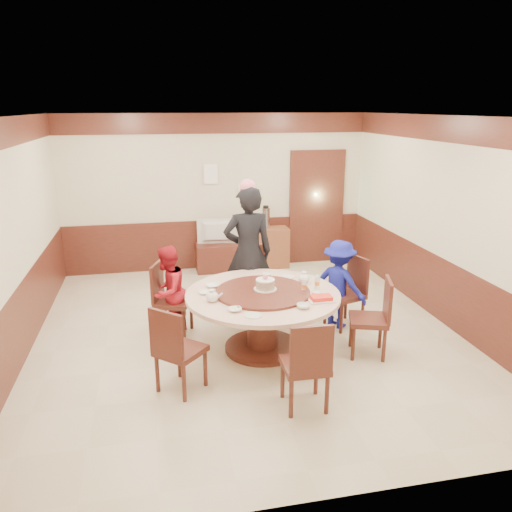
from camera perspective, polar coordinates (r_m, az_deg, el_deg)
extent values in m
plane|color=beige|center=(6.74, -0.94, -8.86)|extent=(6.00, 6.00, 0.00)
plane|color=silver|center=(6.08, -1.07, 15.68)|extent=(6.00, 6.00, 0.00)
cube|color=beige|center=(9.17, -4.54, 7.21)|extent=(5.50, 0.04, 2.80)
cube|color=beige|center=(3.52, 8.29, -8.94)|extent=(5.50, 0.04, 2.80)
cube|color=beige|center=(6.37, -26.10, 1.26)|extent=(0.04, 6.00, 2.80)
cube|color=beige|center=(7.28, 20.83, 3.65)|extent=(0.04, 6.00, 2.80)
cube|color=#4A1F17|center=(6.56, -0.96, -5.32)|extent=(5.50, 6.00, 0.90)
cube|color=#4A1F17|center=(6.08, -1.06, 14.03)|extent=(5.50, 6.00, 0.35)
cube|color=#4A1F17|center=(9.60, 6.91, 5.46)|extent=(1.05, 0.08, 2.18)
cube|color=#86CF93|center=(9.62, 6.87, 5.48)|extent=(0.88, 0.02, 2.05)
cylinder|color=#4A1F17|center=(6.33, 0.75, -10.35)|extent=(0.94, 0.94, 0.06)
cylinder|color=#4A1F17|center=(6.19, 0.76, -7.67)|extent=(0.37, 0.37, 0.65)
cylinder|color=beige|center=(6.05, 0.77, -4.48)|extent=(1.87, 1.87, 0.05)
cylinder|color=#4A1F17|center=(6.03, 0.78, -4.13)|extent=(1.14, 1.14, 0.03)
cube|color=#4A1F17|center=(6.91, 10.08, -4.42)|extent=(0.55, 0.55, 0.06)
cube|color=#4A1F17|center=(6.94, 11.55, -2.02)|extent=(0.16, 0.41, 0.50)
cube|color=#4A1F17|center=(7.00, 9.98, -6.25)|extent=(0.36, 0.36, 0.42)
cube|color=#4A1F17|center=(7.26, 0.17, -3.10)|extent=(0.48, 0.48, 0.06)
cube|color=#4A1F17|center=(7.36, -0.33, -0.59)|extent=(0.42, 0.08, 0.50)
cube|color=#4A1F17|center=(7.34, 0.17, -4.86)|extent=(0.36, 0.36, 0.42)
cube|color=#4A1F17|center=(6.66, -9.40, -5.19)|extent=(0.57, 0.57, 0.06)
cube|color=#4A1F17|center=(6.63, -11.24, -2.90)|extent=(0.18, 0.41, 0.50)
cube|color=#4A1F17|center=(6.75, -9.30, -7.08)|extent=(0.36, 0.36, 0.42)
cube|color=#4A1F17|center=(5.40, -8.61, -10.63)|extent=(0.62, 0.62, 0.06)
cube|color=#4A1F17|center=(5.14, -10.25, -8.84)|extent=(0.33, 0.32, 0.50)
cube|color=#4A1F17|center=(5.51, -8.50, -12.85)|extent=(0.36, 0.36, 0.42)
cube|color=#4A1F17|center=(5.08, 5.60, -12.34)|extent=(0.45, 0.45, 0.06)
cube|color=#4A1F17|center=(4.78, 6.38, -10.71)|extent=(0.42, 0.05, 0.50)
cube|color=#4A1F17|center=(5.20, 5.52, -14.65)|extent=(0.36, 0.36, 0.42)
cube|color=#4A1F17|center=(6.19, 12.71, -7.14)|extent=(0.56, 0.56, 0.06)
cube|color=#4A1F17|center=(6.12, 14.84, -4.86)|extent=(0.17, 0.41, 0.50)
cube|color=#4A1F17|center=(6.29, 12.57, -9.14)|extent=(0.36, 0.36, 0.42)
imported|color=black|center=(6.99, -0.92, 0.38)|extent=(0.70, 0.47, 1.89)
imported|color=#AF1725|center=(6.57, -10.04, -4.04)|extent=(0.68, 0.74, 1.22)
imported|color=navy|center=(6.84, 9.45, -3.19)|extent=(0.86, 0.89, 1.22)
cylinder|color=white|center=(6.07, 1.06, -3.78)|extent=(0.28, 0.28, 0.01)
cylinder|color=tan|center=(6.05, 1.06, -3.27)|extent=(0.23, 0.23, 0.10)
cylinder|color=white|center=(6.03, 1.07, -2.74)|extent=(0.23, 0.23, 0.01)
sphere|color=pink|center=(6.02, 1.07, -2.41)|extent=(0.07, 0.07, 0.07)
ellipsoid|color=white|center=(5.79, -5.03, -4.64)|extent=(0.17, 0.15, 0.13)
ellipsoid|color=white|center=(6.39, 5.50, -2.54)|extent=(0.17, 0.15, 0.13)
imported|color=white|center=(6.24, -4.98, -3.42)|extent=(0.16, 0.16, 0.04)
imported|color=white|center=(5.62, 5.42, -5.73)|extent=(0.15, 0.15, 0.05)
imported|color=white|center=(5.52, -2.41, -6.14)|extent=(0.15, 0.15, 0.04)
imported|color=white|center=(6.03, 6.96, -4.21)|extent=(0.12, 0.12, 0.04)
imported|color=white|center=(6.03, -5.86, -4.19)|extent=(0.14, 0.14, 0.03)
imported|color=white|center=(6.62, 1.19, -2.16)|extent=(0.12, 0.12, 0.04)
cylinder|color=white|center=(5.40, -0.33, -6.82)|extent=(0.18, 0.18, 0.01)
cylinder|color=white|center=(6.59, 3.66, -2.39)|extent=(0.18, 0.18, 0.01)
cube|color=white|center=(5.85, 7.45, -5.03)|extent=(0.30, 0.20, 0.02)
cube|color=red|center=(5.83, 7.47, -4.74)|extent=(0.24, 0.15, 0.04)
cylinder|color=silver|center=(6.08, 5.50, -3.37)|extent=(0.06, 0.06, 0.16)
cylinder|color=silver|center=(6.20, 7.00, -3.03)|extent=(0.06, 0.06, 0.16)
cube|color=#4A1F17|center=(9.19, -4.20, -0.13)|extent=(0.85, 0.45, 0.50)
imported|color=gray|center=(9.06, -4.27, 2.75)|extent=(0.79, 0.20, 0.45)
cube|color=brown|center=(9.33, 1.20, 0.98)|extent=(0.80, 0.40, 0.75)
cylinder|color=silver|center=(9.19, 1.13, 4.36)|extent=(0.15, 0.15, 0.38)
cube|color=white|center=(9.06, -5.19, 9.32)|extent=(0.25, 0.00, 0.35)
cube|color=white|center=(9.20, -1.08, 7.61)|extent=(0.30, 0.00, 0.22)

